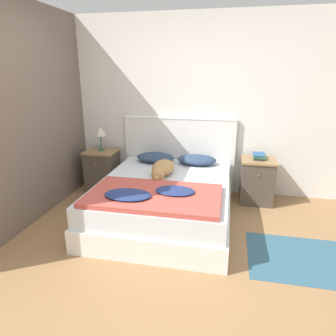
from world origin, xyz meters
The scene contains 14 objects.
ground_plane centered at (0.00, 0.00, 0.00)m, with size 16.00×16.00×0.00m, color #997047.
wall_back centered at (0.00, 2.13, 1.27)m, with size 9.00×0.06×2.55m.
wall_side_left centered at (-1.61, 1.05, 1.27)m, with size 0.06×3.10×2.55m.
bed centered at (-0.03, 1.05, 0.25)m, with size 1.59×1.98×0.50m.
headboard centered at (-0.03, 2.06, 0.59)m, with size 1.67×0.06×1.14m.
nightstand_left centered at (-1.18, 1.80, 0.31)m, with size 0.46×0.44×0.62m.
nightstand_right centered at (1.12, 1.80, 0.31)m, with size 0.46×0.44×0.62m.
pillow_left centered at (-0.33, 1.80, 0.57)m, with size 0.55×0.36×0.13m.
pillow_right centered at (0.28, 1.80, 0.57)m, with size 0.55×0.36×0.13m.
quilt centered at (-0.04, 0.51, 0.53)m, with size 1.39×0.82×0.09m.
dog centered at (-0.10, 1.25, 0.58)m, with size 0.28×0.71×0.18m.
book_stack centered at (1.12, 1.83, 0.66)m, with size 0.18×0.23×0.08m.
table_lamp centered at (-1.18, 1.82, 0.90)m, with size 0.17×0.17×0.37m.
rug centered at (1.47, 0.47, 0.00)m, with size 1.01×0.84×0.00m.
Camera 1 is at (0.70, -2.28, 1.77)m, focal length 32.00 mm.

